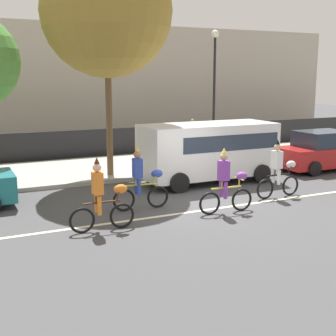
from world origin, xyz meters
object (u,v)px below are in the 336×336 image
Objects in this scene: parade_cyclist_cobalt at (141,182)px; street_lamp_post at (214,74)px; parade_cyclist_orange at (102,199)px; parked_van_white at (210,148)px; parked_car_red at (323,151)px; pedestrian_onlooker at (192,134)px; parade_cyclist_purple at (227,184)px; parade_cyclist_zebra at (279,172)px.

parade_cyclist_cobalt is 10.37m from street_lamp_post.
parade_cyclist_orange is 0.38× the size of parked_van_white.
parade_cyclist_cobalt is 0.47× the size of parked_car_red.
parade_cyclist_cobalt is at bearing -126.73° from pedestrian_onlooker.
pedestrian_onlooker is at bearing 125.76° from street_lamp_post.
street_lamp_post is (3.07, 4.91, 2.71)m from parked_van_white.
street_lamp_post is at bearing 61.49° from parade_cyclist_purple.
parade_cyclist_orange is at bearing -145.22° from parked_van_white.
street_lamp_post is at bearing 57.94° from parked_van_white.
parade_cyclist_cobalt is 1.00× the size of parade_cyclist_purple.
parked_car_red is 6.38m from street_lamp_post.
parked_van_white is 3.09× the size of pedestrian_onlooker.
parade_cyclist_orange is 1.19× the size of pedestrian_onlooker.
parked_van_white reaches higher than parade_cyclist_cobalt.
parade_cyclist_zebra is at bearing -148.10° from parked_car_red.
parked_van_white reaches higher than pedestrian_onlooker.
parade_cyclist_cobalt is 4.60m from parade_cyclist_zebra.
pedestrian_onlooker reaches higher than parked_car_red.
parade_cyclist_cobalt and parade_cyclist_zebra have the same top height.
parked_van_white is at bearing 179.40° from parked_car_red.
street_lamp_post is at bearing 115.82° from parked_car_red.
parade_cyclist_cobalt is at bearing -166.19° from parked_car_red.
parade_cyclist_purple is at bearing -113.39° from parked_van_white.
parked_car_red is (5.48, -0.06, -0.50)m from parked_van_white.
parade_cyclist_zebra is at bearing 17.30° from parade_cyclist_purple.
parked_car_red is 0.70× the size of street_lamp_post.
parade_cyclist_cobalt is at bearing -133.10° from street_lamp_post.
parade_cyclist_purple is 4.05m from parked_van_white.
parade_cyclist_cobalt is 2.50m from parade_cyclist_purple.
parade_cyclist_orange is 1.00× the size of parade_cyclist_zebra.
parade_cyclist_purple is at bearing -0.11° from parade_cyclist_orange.
parade_cyclist_orange is 6.23m from parade_cyclist_zebra.
street_lamp_post is (2.19, 7.83, 3.15)m from parade_cyclist_zebra.
parade_cyclist_zebra is 8.72m from street_lamp_post.
parade_cyclist_purple is (2.08, -1.38, 0.00)m from parade_cyclist_cobalt.
parade_cyclist_zebra is 0.33× the size of street_lamp_post.
parade_cyclist_purple is 7.95m from parked_car_red.
parked_car_red is at bearing 31.90° from parade_cyclist_zebra.
parked_van_white is (3.68, 2.31, 0.44)m from parade_cyclist_cobalt.
parade_cyclist_purple is 0.33× the size of street_lamp_post.
street_lamp_post reaches higher than parade_cyclist_orange.
parked_van_white reaches higher than parade_cyclist_orange.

